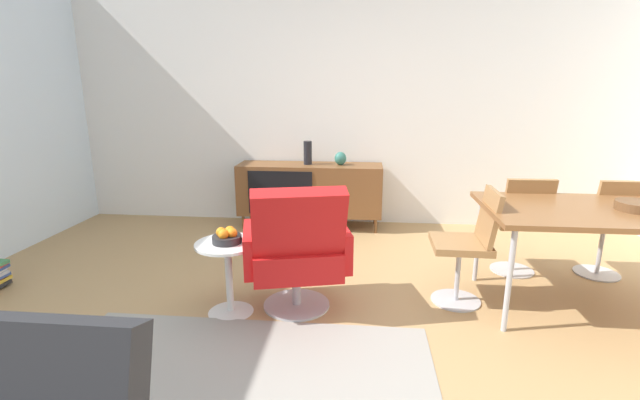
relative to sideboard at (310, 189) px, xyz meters
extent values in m
plane|color=tan|center=(0.42, -2.30, -0.44)|extent=(8.32, 8.32, 0.00)
cube|color=white|center=(0.42, 0.30, 0.96)|extent=(6.80, 0.12, 2.80)
cube|color=brown|center=(0.00, 0.00, 0.00)|extent=(1.60, 0.44, 0.56)
cube|color=black|center=(-0.30, -0.22, 0.00)|extent=(0.70, 0.01, 0.48)
cylinder|color=brown|center=(-0.74, -0.17, -0.36)|extent=(0.03, 0.03, 0.16)
cylinder|color=brown|center=(0.74, -0.17, -0.36)|extent=(0.03, 0.03, 0.16)
cylinder|color=brown|center=(-0.74, 0.17, -0.36)|extent=(0.03, 0.03, 0.16)
cylinder|color=brown|center=(0.74, 0.17, -0.36)|extent=(0.03, 0.03, 0.16)
ellipsoid|color=#337266|center=(0.34, 0.00, 0.35)|extent=(0.13, 0.13, 0.14)
cylinder|color=black|center=(-0.02, 0.00, 0.41)|extent=(0.09, 0.09, 0.26)
cube|color=brown|center=(2.25, -1.70, 0.28)|extent=(1.60, 0.90, 0.04)
cylinder|color=#B7B7BC|center=(1.53, -2.09, -0.09)|extent=(0.04, 0.04, 0.70)
cylinder|color=#B7B7BC|center=(1.53, -1.31, -0.09)|extent=(0.04, 0.04, 0.70)
cylinder|color=brown|center=(2.43, -1.72, 0.33)|extent=(0.26, 0.26, 0.06)
cube|color=#9E7042|center=(1.30, -1.70, 0.01)|extent=(0.41, 0.41, 0.05)
cube|color=#9E7042|center=(1.48, -1.70, 0.23)|extent=(0.10, 0.38, 0.38)
cylinder|color=#B7B7BC|center=(1.30, -1.70, -0.23)|extent=(0.04, 0.04, 0.42)
cylinder|color=#B7B7BC|center=(1.30, -1.70, -0.43)|extent=(0.36, 0.36, 0.01)
cube|color=#9E7042|center=(1.90, -1.08, 0.01)|extent=(0.41, 0.41, 0.05)
cube|color=#9E7042|center=(1.91, -1.26, 0.23)|extent=(0.38, 0.10, 0.38)
cylinder|color=#B7B7BC|center=(1.90, -1.08, -0.23)|extent=(0.04, 0.04, 0.42)
cylinder|color=#B7B7BC|center=(1.90, -1.08, -0.43)|extent=(0.36, 0.36, 0.01)
cube|color=#9E7042|center=(2.60, -1.08, 0.01)|extent=(0.40, 0.40, 0.05)
cube|color=#9E7042|center=(2.60, -1.26, 0.23)|extent=(0.38, 0.09, 0.38)
cylinder|color=#B7B7BC|center=(2.60, -1.08, -0.23)|extent=(0.04, 0.04, 0.42)
cylinder|color=#B7B7BC|center=(2.60, -1.08, -0.43)|extent=(0.36, 0.36, 0.01)
cube|color=red|center=(0.13, -1.89, -0.06)|extent=(0.72, 0.69, 0.20)
cube|color=red|center=(0.19, -2.12, 0.25)|extent=(0.65, 0.40, 0.51)
cube|color=red|center=(0.45, -1.81, 0.02)|extent=(0.18, 0.50, 0.28)
cube|color=red|center=(-0.19, -1.96, 0.02)|extent=(0.18, 0.50, 0.28)
cylinder|color=#B7B7BC|center=(0.13, -1.89, -0.30)|extent=(0.06, 0.06, 0.28)
cylinder|color=#B7B7BC|center=(0.13, -1.89, -0.43)|extent=(0.48, 0.48, 0.02)
cylinder|color=white|center=(-0.32, -2.02, 0.07)|extent=(0.44, 0.44, 0.02)
cylinder|color=white|center=(-0.32, -2.02, -0.19)|extent=(0.05, 0.05, 0.50)
cone|color=white|center=(-0.32, -2.02, -0.43)|extent=(0.32, 0.32, 0.02)
cylinder|color=#262628|center=(-0.32, -2.02, 0.11)|extent=(0.20, 0.20, 0.05)
sphere|color=orange|center=(-0.28, -2.03, 0.15)|extent=(0.07, 0.07, 0.07)
sphere|color=orange|center=(-0.31, -1.98, 0.15)|extent=(0.07, 0.07, 0.07)
sphere|color=orange|center=(-0.36, -2.02, 0.15)|extent=(0.07, 0.07, 0.07)
sphere|color=orange|center=(-0.33, -2.06, 0.15)|extent=(0.07, 0.07, 0.07)
camera|label=1|loc=(0.58, -4.75, 1.10)|focal=24.47mm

